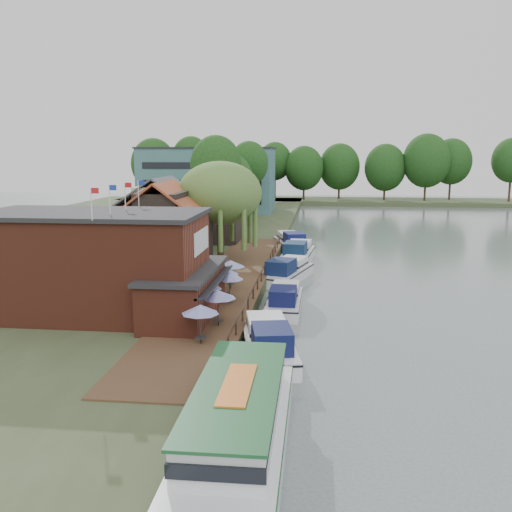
{
  "coord_description": "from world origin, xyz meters",
  "views": [
    {
      "loc": [
        -0.19,
        -38.53,
        12.27
      ],
      "look_at": [
        -6.0,
        12.0,
        3.0
      ],
      "focal_mm": 40.0,
      "sensor_mm": 36.0,
      "label": 1
    }
  ],
  "objects_px": {
    "umbrella_0": "(201,324)",
    "pub": "(120,264)",
    "cottage_c": "(213,208)",
    "willow": "(220,212)",
    "swan": "(237,380)",
    "cottage_b": "(163,215)",
    "umbrella_1": "(218,308)",
    "cruiser_0": "(269,337)",
    "umbrella_5": "(231,274)",
    "cruiser_4": "(291,240)",
    "tour_boat": "(235,428)",
    "umbrella_3": "(230,288)",
    "hotel_block": "(208,179)",
    "umbrella_2": "(208,298)",
    "cruiser_1": "(285,297)",
    "cruiser_2": "(287,269)",
    "cruiser_3": "(298,251)",
    "umbrella_4": "(225,282)",
    "cottage_a": "(165,227)"
  },
  "relations": [
    {
      "from": "pub",
      "to": "cruiser_3",
      "type": "relative_size",
      "value": 1.91
    },
    {
      "from": "hotel_block",
      "to": "cottage_b",
      "type": "height_order",
      "value": "hotel_block"
    },
    {
      "from": "umbrella_0",
      "to": "pub",
      "type": "bearing_deg",
      "value": 139.92
    },
    {
      "from": "cruiser_0",
      "to": "cruiser_1",
      "type": "distance_m",
      "value": 10.51
    },
    {
      "from": "willow",
      "to": "swan",
      "type": "relative_size",
      "value": 23.69
    },
    {
      "from": "umbrella_0",
      "to": "umbrella_5",
      "type": "bearing_deg",
      "value": 91.78
    },
    {
      "from": "hotel_block",
      "to": "willow",
      "type": "xyz_separation_m",
      "value": [
        11.5,
        -51.0,
        -0.94
      ]
    },
    {
      "from": "cottage_c",
      "to": "umbrella_5",
      "type": "bearing_deg",
      "value": -76.01
    },
    {
      "from": "willow",
      "to": "umbrella_1",
      "type": "height_order",
      "value": "willow"
    },
    {
      "from": "umbrella_2",
      "to": "cruiser_4",
      "type": "bearing_deg",
      "value": 83.31
    },
    {
      "from": "hotel_block",
      "to": "umbrella_3",
      "type": "xyz_separation_m",
      "value": [
        15.1,
        -67.5,
        -4.86
      ]
    },
    {
      "from": "cruiser_4",
      "to": "tour_boat",
      "type": "height_order",
      "value": "tour_boat"
    },
    {
      "from": "hotel_block",
      "to": "umbrella_2",
      "type": "relative_size",
      "value": 10.69
    },
    {
      "from": "pub",
      "to": "cottage_b",
      "type": "distance_m",
      "value": 25.33
    },
    {
      "from": "cottage_c",
      "to": "umbrella_5",
      "type": "distance_m",
      "value": 26.74
    },
    {
      "from": "umbrella_1",
      "to": "umbrella_2",
      "type": "xyz_separation_m",
      "value": [
        -1.19,
        2.49,
        0.0
      ]
    },
    {
      "from": "umbrella_3",
      "to": "swan",
      "type": "height_order",
      "value": "umbrella_3"
    },
    {
      "from": "cottage_c",
      "to": "cruiser_4",
      "type": "xyz_separation_m",
      "value": [
        10.03,
        0.24,
        -4.01
      ]
    },
    {
      "from": "pub",
      "to": "cruiser_3",
      "type": "distance_m",
      "value": 28.75
    },
    {
      "from": "umbrella_1",
      "to": "cruiser_0",
      "type": "xyz_separation_m",
      "value": [
        3.53,
        -2.39,
        -1.09
      ]
    },
    {
      "from": "umbrella_0",
      "to": "swan",
      "type": "height_order",
      "value": "umbrella_0"
    },
    {
      "from": "willow",
      "to": "umbrella_2",
      "type": "distance_m",
      "value": 20.19
    },
    {
      "from": "umbrella_5",
      "to": "cruiser_0",
      "type": "relative_size",
      "value": 0.25
    },
    {
      "from": "umbrella_1",
      "to": "umbrella_5",
      "type": "xyz_separation_m",
      "value": [
        -0.82,
        10.34,
        0.0
      ]
    },
    {
      "from": "cottage_a",
      "to": "swan",
      "type": "relative_size",
      "value": 19.55
    },
    {
      "from": "umbrella_1",
      "to": "umbrella_2",
      "type": "distance_m",
      "value": 2.76
    },
    {
      "from": "cruiser_3",
      "to": "cruiser_1",
      "type": "bearing_deg",
      "value": -85.22
    },
    {
      "from": "pub",
      "to": "cruiser_2",
      "type": "xyz_separation_m",
      "value": [
        10.66,
        16.45,
        -3.46
      ]
    },
    {
      "from": "cruiser_0",
      "to": "cruiser_2",
      "type": "bearing_deg",
      "value": 79.06
    },
    {
      "from": "pub",
      "to": "cottage_c",
      "type": "bearing_deg",
      "value": 90.0
    },
    {
      "from": "willow",
      "to": "cruiser_3",
      "type": "xyz_separation_m",
      "value": [
        7.72,
        6.25,
        -4.93
      ]
    },
    {
      "from": "cruiser_3",
      "to": "swan",
      "type": "relative_size",
      "value": 23.79
    },
    {
      "from": "umbrella_4",
      "to": "tour_boat",
      "type": "height_order",
      "value": "umbrella_4"
    },
    {
      "from": "cottage_c",
      "to": "umbrella_3",
      "type": "distance_m",
      "value": 31.46
    },
    {
      "from": "cruiser_3",
      "to": "umbrella_4",
      "type": "bearing_deg",
      "value": -97.64
    },
    {
      "from": "cruiser_4",
      "to": "cruiser_2",
      "type": "bearing_deg",
      "value": -103.56
    },
    {
      "from": "cruiser_1",
      "to": "umbrella_1",
      "type": "bearing_deg",
      "value": -114.93
    },
    {
      "from": "cottage_a",
      "to": "cottage_b",
      "type": "xyz_separation_m",
      "value": [
        -3.0,
        10.0,
        0.0
      ]
    },
    {
      "from": "umbrella_1",
      "to": "umbrella_3",
      "type": "relative_size",
      "value": 1.01
    },
    {
      "from": "umbrella_2",
      "to": "cruiser_0",
      "type": "distance_m",
      "value": 6.88
    },
    {
      "from": "cruiser_0",
      "to": "cruiser_3",
      "type": "bearing_deg",
      "value": 77.9
    },
    {
      "from": "cottage_c",
      "to": "tour_boat",
      "type": "bearing_deg",
      "value": -78.23
    },
    {
      "from": "umbrella_0",
      "to": "umbrella_3",
      "type": "bearing_deg",
      "value": 88.54
    },
    {
      "from": "cruiser_4",
      "to": "pub",
      "type": "bearing_deg",
      "value": -121.92
    },
    {
      "from": "umbrella_0",
      "to": "hotel_block",
      "type": "bearing_deg",
      "value": 100.96
    },
    {
      "from": "umbrella_5",
      "to": "swan",
      "type": "height_order",
      "value": "umbrella_5"
    },
    {
      "from": "cottage_c",
      "to": "umbrella_2",
      "type": "relative_size",
      "value": 3.58
    },
    {
      "from": "umbrella_5",
      "to": "swan",
      "type": "distance_m",
      "value": 17.48
    },
    {
      "from": "hotel_block",
      "to": "cruiser_0",
      "type": "bearing_deg",
      "value": -76.03
    },
    {
      "from": "pub",
      "to": "umbrella_0",
      "type": "height_order",
      "value": "pub"
    }
  ]
}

